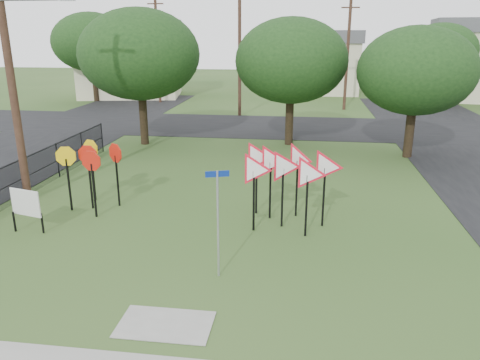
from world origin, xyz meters
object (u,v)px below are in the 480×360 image
object	(u,v)px
street_name_sign	(218,217)
yield_sign_cluster	(285,168)
stop_sign_cluster	(91,161)
info_board	(26,204)

from	to	relation	value
street_name_sign	yield_sign_cluster	xyz separation A→B (m)	(1.47, 3.71, 0.25)
stop_sign_cluster	info_board	distance (m)	2.69
info_board	yield_sign_cluster	bearing A→B (deg)	12.91
street_name_sign	yield_sign_cluster	size ratio (longest dim) A/B	0.84
street_name_sign	info_board	bearing A→B (deg)	163.27
stop_sign_cluster	info_board	world-z (taller)	stop_sign_cluster
street_name_sign	info_board	world-z (taller)	street_name_sign
info_board	stop_sign_cluster	bearing A→B (deg)	63.73
stop_sign_cluster	yield_sign_cluster	distance (m)	6.72
street_name_sign	stop_sign_cluster	xyz separation A→B (m)	(-5.23, 4.21, 0.10)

